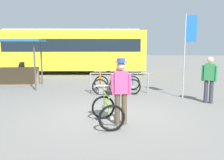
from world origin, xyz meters
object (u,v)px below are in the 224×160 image
(racked_bike_red, at_px, (117,84))
(featured_bicycle, at_px, (106,107))
(racked_bike_blue, at_px, (133,84))
(racked_bike_orange, at_px, (101,84))
(person_with_featured_bike, at_px, (121,89))
(market_stall, at_px, (12,58))
(banner_flag, at_px, (189,40))
(pedestrian_with_backpack, at_px, (209,77))
(bus_distant, at_px, (74,49))

(racked_bike_red, height_order, featured_bicycle, same)
(racked_bike_red, relative_size, racked_bike_blue, 1.02)
(racked_bike_orange, height_order, racked_bike_red, same)
(racked_bike_blue, xyz_separation_m, person_with_featured_bike, (-0.32, -4.37, 0.58))
(racked_bike_red, xyz_separation_m, racked_bike_blue, (0.70, 0.06, 0.00))
(person_with_featured_bike, xyz_separation_m, market_stall, (-5.57, 5.41, 0.45))
(racked_bike_blue, relative_size, banner_flag, 0.34)
(racked_bike_blue, bearing_deg, banner_flag, -24.34)
(racked_bike_blue, height_order, pedestrian_with_backpack, pedestrian_with_backpack)
(racked_bike_orange, bearing_deg, market_stall, 165.58)
(racked_bike_orange, bearing_deg, person_with_featured_bike, -75.86)
(racked_bike_red, xyz_separation_m, bus_distant, (-3.49, 6.80, 1.37))
(person_with_featured_bike, bearing_deg, market_stall, 135.84)
(pedestrian_with_backpack, bearing_deg, market_stall, 162.03)
(racked_bike_red, height_order, person_with_featured_bike, person_with_featured_bike)
(featured_bicycle, distance_m, bus_distant, 11.70)
(racked_bike_red, distance_m, banner_flag, 3.46)
(racked_bike_red, height_order, pedestrian_with_backpack, pedestrian_with_backpack)
(person_with_featured_bike, height_order, banner_flag, banner_flag)
(market_stall, bearing_deg, featured_bicycle, -46.04)
(racked_bike_red, relative_size, featured_bicycle, 0.90)
(featured_bicycle, bearing_deg, market_stall, 133.96)
(racked_bike_red, distance_m, featured_bicycle, 4.29)
(pedestrian_with_backpack, bearing_deg, person_with_featured_bike, -138.80)
(racked_bike_orange, relative_size, bus_distant, 0.11)
(pedestrian_with_backpack, height_order, market_stall, market_stall)
(person_with_featured_bike, bearing_deg, racked_bike_red, 94.96)
(racked_bike_red, relative_size, banner_flag, 0.35)
(featured_bicycle, xyz_separation_m, banner_flag, (2.78, 3.41, 1.78))
(racked_bike_orange, distance_m, bus_distant, 7.53)
(racked_bike_blue, bearing_deg, racked_bike_orange, -175.33)
(racked_bike_orange, xyz_separation_m, market_stall, (-4.50, 1.16, 1.03))
(featured_bicycle, bearing_deg, racked_bike_red, 89.98)
(market_stall, relative_size, banner_flag, 1.09)
(pedestrian_with_backpack, relative_size, banner_flag, 0.51)
(racked_bike_blue, bearing_deg, racked_bike_red, -175.33)
(racked_bike_blue, bearing_deg, person_with_featured_bike, -94.23)
(bus_distant, bearing_deg, racked_bike_red, -62.84)
(racked_bike_orange, height_order, featured_bicycle, same)
(featured_bicycle, height_order, bus_distant, bus_distant)
(featured_bicycle, bearing_deg, bus_distant, 107.46)
(market_stall, bearing_deg, pedestrian_with_backpack, -17.97)
(racked_bike_orange, xyz_separation_m, racked_bike_red, (0.70, 0.06, -0.00))
(pedestrian_with_backpack, bearing_deg, banner_flag, 127.03)
(racked_bike_orange, bearing_deg, featured_bicycle, -80.66)
(featured_bicycle, height_order, banner_flag, banner_flag)
(featured_bicycle, distance_m, pedestrian_with_backpack, 4.30)
(racked_bike_orange, bearing_deg, racked_bike_red, 4.67)
(pedestrian_with_backpack, xyz_separation_m, market_stall, (-8.58, 2.78, 0.46))
(racked_bike_orange, relative_size, racked_bike_blue, 1.04)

